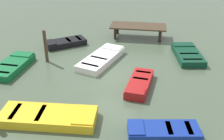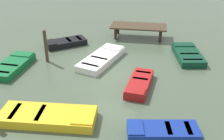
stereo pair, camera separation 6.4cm
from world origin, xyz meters
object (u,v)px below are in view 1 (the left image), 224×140
at_px(rowboat_dark_green, 188,54).
at_px(rowboat_yellow, 49,116).
at_px(rowboat_black, 65,43).
at_px(rowboat_blue, 163,131).
at_px(rowboat_white, 102,58).
at_px(dock_segment, 138,27).
at_px(rowboat_red, 140,84).
at_px(rowboat_green, 12,66).
at_px(mooring_piling_near_left, 46,46).

bearing_deg(rowboat_dark_green, rowboat_yellow, 130.70).
height_order(rowboat_black, rowboat_blue, same).
bearing_deg(rowboat_blue, rowboat_white, -69.18).
distance_m(dock_segment, rowboat_red, 7.50).
distance_m(rowboat_black, rowboat_blue, 10.96).
distance_m(rowboat_green, rowboat_yellow, 5.85).
distance_m(dock_segment, rowboat_white, 5.09).
height_order(rowboat_green, rowboat_yellow, same).
bearing_deg(rowboat_dark_green, mooring_piling_near_left, 93.64).
relative_size(dock_segment, mooring_piling_near_left, 2.06).
distance_m(rowboat_green, rowboat_red, 7.60).
xyz_separation_m(rowboat_yellow, rowboat_red, (3.56, 3.49, 0.00)).
bearing_deg(dock_segment, rowboat_blue, -80.62).
distance_m(rowboat_white, rowboat_green, 5.33).
xyz_separation_m(rowboat_yellow, mooring_piling_near_left, (-2.38, 5.61, 0.80)).
bearing_deg(dock_segment, rowboat_black, -153.64).
xyz_separation_m(rowboat_white, rowboat_blue, (3.84, -6.32, 0.00)).
bearing_deg(dock_segment, rowboat_white, -112.07).
xyz_separation_m(dock_segment, rowboat_black, (-4.92, -2.55, -0.61)).
xyz_separation_m(rowboat_white, rowboat_red, (2.60, -2.72, 0.00)).
bearing_deg(rowboat_green, mooring_piling_near_left, -48.14).
height_order(rowboat_dark_green, rowboat_blue, same).
height_order(rowboat_white, rowboat_black, same).
bearing_deg(mooring_piling_near_left, rowboat_white, 10.10).
height_order(rowboat_dark_green, rowboat_green, same).
distance_m(rowboat_black, rowboat_red, 7.51).
distance_m(dock_segment, rowboat_dark_green, 4.73).
relative_size(rowboat_blue, rowboat_green, 0.90).
distance_m(rowboat_green, mooring_piling_near_left, 2.25).
relative_size(dock_segment, rowboat_white, 1.00).
xyz_separation_m(rowboat_white, rowboat_green, (-4.96, -1.94, 0.00)).
xyz_separation_m(rowboat_dark_green, rowboat_green, (-10.27, -3.52, -0.00)).
bearing_deg(rowboat_green, rowboat_white, -66.49).
xyz_separation_m(rowboat_white, rowboat_black, (-3.10, 2.17, 0.00)).
height_order(rowboat_black, mooring_piling_near_left, mooring_piling_near_left).
height_order(rowboat_white, rowboat_red, same).
bearing_deg(rowboat_blue, rowboat_black, -61.18).
bearing_deg(rowboat_black, rowboat_yellow, 66.88).
height_order(rowboat_green, mooring_piling_near_left, mooring_piling_near_left).
bearing_deg(rowboat_red, rowboat_yellow, -39.52).
bearing_deg(rowboat_green, rowboat_dark_green, -68.93).
height_order(rowboat_blue, rowboat_green, same).
bearing_deg(rowboat_blue, rowboat_red, -81.49).
height_order(rowboat_yellow, mooring_piling_near_left, mooring_piling_near_left).
xyz_separation_m(rowboat_red, mooring_piling_near_left, (-5.94, 2.12, 0.80)).
relative_size(rowboat_black, rowboat_yellow, 0.71).
bearing_deg(rowboat_green, dock_segment, -43.39).
distance_m(rowboat_black, rowboat_dark_green, 8.43).
height_order(rowboat_white, rowboat_green, same).
bearing_deg(rowboat_green, rowboat_blue, -114.33).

